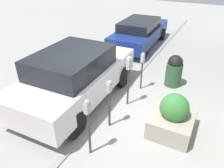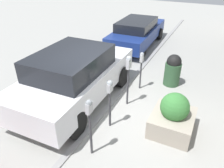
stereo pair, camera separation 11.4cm
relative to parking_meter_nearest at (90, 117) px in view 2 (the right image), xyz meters
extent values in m
plane|color=#999993|center=(1.65, 0.40, -1.07)|extent=(40.00, 40.00, 0.00)
cube|color=gray|center=(1.65, 0.48, -1.05)|extent=(24.50, 0.16, 0.04)
cylinder|color=#38383D|center=(0.00, 0.00, -0.48)|extent=(0.06, 0.06, 1.17)
cube|color=#B7B7BC|center=(0.00, 0.00, 0.23)|extent=(0.16, 0.09, 0.25)
sphere|color=gray|center=(0.00, 0.00, 0.36)|extent=(0.14, 0.14, 0.14)
cylinder|color=#38383D|center=(1.06, 0.06, -0.52)|extent=(0.06, 0.06, 1.09)
cube|color=#B7B7BC|center=(1.06, 0.06, 0.14)|extent=(0.18, 0.09, 0.24)
sphere|color=gray|center=(1.06, 0.06, 0.26)|extent=(0.15, 0.15, 0.15)
cylinder|color=#38383D|center=(2.21, 0.03, -0.45)|extent=(0.06, 0.06, 1.23)
cube|color=#B7B7BC|center=(2.21, 0.03, 0.31)|extent=(0.19, 0.09, 0.30)
sphere|color=gray|center=(2.21, 0.03, 0.47)|extent=(0.16, 0.16, 0.16)
cylinder|color=#38383D|center=(3.29, 0.00, -0.56)|extent=(0.05, 0.05, 1.01)
cube|color=#B7B7BC|center=(3.29, 0.00, 0.08)|extent=(0.16, 0.09, 0.26)
sphere|color=gray|center=(3.29, 0.00, 0.21)|extent=(0.13, 0.13, 0.13)
cube|color=#A39989|center=(1.59, -1.49, -0.80)|extent=(1.19, 1.05, 0.53)
sphere|color=#387A38|center=(1.59, -1.49, -0.30)|extent=(0.73, 0.73, 0.73)
cube|color=silver|center=(1.75, 1.56, -0.34)|extent=(4.64, 2.10, 0.73)
cube|color=black|center=(1.57, 1.56, 0.32)|extent=(2.43, 1.81, 0.59)
cylinder|color=black|center=(3.17, 0.65, -0.71)|extent=(0.72, 0.24, 0.72)
cylinder|color=black|center=(3.17, 2.48, -0.71)|extent=(0.72, 0.24, 0.72)
cylinder|color=black|center=(0.33, 0.65, -0.71)|extent=(0.72, 0.24, 0.72)
cylinder|color=black|center=(0.33, 2.48, -0.71)|extent=(0.72, 0.24, 0.72)
cube|color=navy|center=(7.44, 1.66, -0.46)|extent=(4.71, 1.89, 0.61)
cube|color=black|center=(7.25, 1.66, 0.06)|extent=(2.47, 1.61, 0.43)
cylinder|color=black|center=(8.88, 0.86, -0.76)|extent=(0.61, 0.21, 0.61)
cylinder|color=black|center=(8.88, 2.46, -0.76)|extent=(0.61, 0.21, 0.61)
cylinder|color=black|center=(6.00, 0.86, -0.76)|extent=(0.61, 0.21, 0.61)
cylinder|color=black|center=(6.00, 2.46, -0.76)|extent=(0.61, 0.21, 0.61)
cylinder|color=#2D5133|center=(4.06, -0.91, -0.66)|extent=(0.56, 0.56, 0.82)
sphere|color=black|center=(4.06, -0.91, -0.18)|extent=(0.51, 0.51, 0.51)
camera|label=1|loc=(-3.01, -2.13, 2.90)|focal=35.00mm
camera|label=2|loc=(-3.06, -2.03, 2.90)|focal=35.00mm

